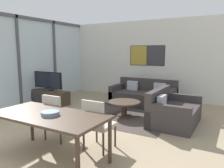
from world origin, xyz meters
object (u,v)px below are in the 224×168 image
(sofa_side, at_px, (171,112))
(fruit_bowl, at_px, (50,113))
(tv_console, at_px, (48,97))
(sofa_main, at_px, (144,96))
(television, at_px, (47,81))
(dining_chair_centre, at_px, (97,122))
(dining_table, at_px, (49,118))
(dining_chair_left, at_px, (57,115))
(coffee_table, at_px, (124,105))

(sofa_side, bearing_deg, fruit_bowl, 157.77)
(tv_console, distance_m, sofa_main, 3.14)
(television, bearing_deg, fruit_bowl, -43.16)
(television, xyz_separation_m, fruit_bowl, (2.95, -2.77, 0.04))
(sofa_side, xyz_separation_m, dining_chair_centre, (-0.74, -2.06, 0.24))
(television, distance_m, dining_table, 3.98)
(dining_chair_left, xyz_separation_m, dining_chair_centre, (0.91, 0.02, 0.00))
(tv_console, height_order, coffee_table, tv_console)
(sofa_side, bearing_deg, dining_table, 156.30)
(sofa_main, distance_m, sofa_side, 1.87)
(coffee_table, relative_size, dining_chair_centre, 0.95)
(dining_table, height_order, dining_chair_left, dining_chair_left)
(sofa_side, bearing_deg, coffee_table, 90.41)
(sofa_main, distance_m, dining_chair_left, 3.51)
(coffee_table, height_order, dining_chair_centre, dining_chair_centre)
(coffee_table, relative_size, fruit_bowl, 3.10)
(dining_chair_left, distance_m, dining_chair_centre, 0.91)
(tv_console, xyz_separation_m, dining_chair_centre, (3.34, -2.08, 0.29))
(sofa_main, bearing_deg, sofa_side, -48.14)
(television, distance_m, dining_chair_left, 3.22)
(dining_chair_centre, distance_m, fruit_bowl, 0.84)
(tv_console, distance_m, dining_chair_centre, 3.95)
(coffee_table, bearing_deg, dining_chair_left, -100.86)
(sofa_side, height_order, dining_chair_left, dining_chair_left)
(television, distance_m, dining_chair_centre, 3.94)
(sofa_main, relative_size, sofa_side, 1.33)
(tv_console, relative_size, sofa_side, 1.06)
(dining_table, xyz_separation_m, fruit_bowl, (0.07, -0.03, 0.10))
(television, bearing_deg, sofa_side, -0.32)
(television, xyz_separation_m, dining_chair_centre, (3.34, -2.08, -0.24))
(tv_console, bearing_deg, television, 90.00)
(fruit_bowl, bearing_deg, dining_chair_left, 128.30)
(dining_table, relative_size, fruit_bowl, 6.76)
(tv_console, distance_m, dining_table, 4.00)
(tv_console, bearing_deg, sofa_main, 25.92)
(television, height_order, dining_chair_centre, television)
(dining_table, height_order, fruit_bowl, fruit_bowl)
(dining_chair_centre, bearing_deg, coffee_table, 104.07)
(dining_chair_centre, bearing_deg, sofa_side, 70.32)
(tv_console, xyz_separation_m, dining_chair_left, (2.43, -2.10, 0.29))
(tv_console, distance_m, sofa_side, 4.08)
(coffee_table, height_order, fruit_bowl, fruit_bowl)
(coffee_table, distance_m, dining_chair_left, 2.12)
(coffee_table, height_order, dining_table, dining_table)
(tv_console, xyz_separation_m, fruit_bowl, (2.95, -2.77, 0.56))
(dining_table, relative_size, dining_chair_left, 2.07)
(television, bearing_deg, tv_console, -90.00)
(dining_chair_centre, bearing_deg, sofa_main, 98.46)
(tv_console, relative_size, dining_table, 0.85)
(dining_chair_left, bearing_deg, fruit_bowl, -51.70)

